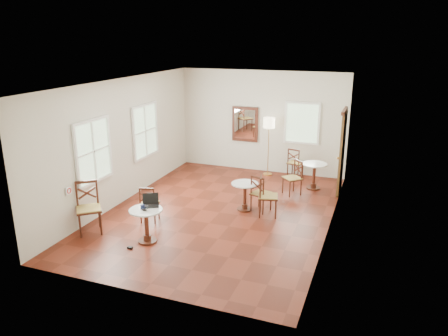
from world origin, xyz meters
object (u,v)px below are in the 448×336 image
water_glass (146,207)px  chair_near_a (149,204)px  chair_mid_b (267,196)px  chair_back_b (293,178)px  cafe_table_near (146,222)px  cafe_table_back (314,173)px  chair_back_a (295,163)px  laptop (151,203)px  chair_near_b (89,208)px  floor_lamp (269,127)px  cafe_table_mid (245,193)px  power_adapter (130,248)px  mouse (144,210)px  navy_mug (143,207)px  chair_mid_a (261,193)px

water_glass → chair_near_a: bearing=117.5°
chair_mid_b → chair_back_b: size_ratio=1.06×
chair_back_b → cafe_table_near: bearing=-75.1°
cafe_table_back → chair_back_a: (-0.67, 0.79, 0.00)m
chair_mid_b → laptop: 2.70m
chair_near_b → floor_lamp: 5.71m
chair_near_a → chair_mid_b: 2.65m
cafe_table_mid → chair_near_a: (-1.77, -1.36, 0.00)m
chair_near_b → laptop: 1.38m
chair_back_b → power_adapter: (-2.34, -4.07, -0.43)m
chair_back_b → laptop: bearing=-76.8°
chair_near_b → mouse: chair_near_b is taller
chair_near_a → chair_near_b: bearing=33.1°
chair_back_a → water_glass: (-1.93, -5.08, 0.31)m
chair_mid_b → chair_back_a: (0.04, 2.98, -0.04)m
chair_near_b → floor_lamp: size_ratio=0.63×
cafe_table_mid → chair_back_a: chair_back_a is taller
cafe_table_mid → chair_back_b: 1.67m
chair_near_a → laptop: 0.87m
chair_near_a → navy_mug: chair_near_a is taller
laptop → chair_back_b: bearing=27.9°
chair_near_b → cafe_table_back: bearing=7.3°
chair_back_a → navy_mug: size_ratio=7.39×
chair_mid_b → navy_mug: 2.90m
cafe_table_mid → power_adapter: 3.05m
water_glass → power_adapter: water_glass is taller
cafe_table_near → power_adapter: (-0.17, -0.38, -0.41)m
mouse → chair_back_b: bearing=43.7°
chair_back_b → navy_mug: size_ratio=7.56×
chair_back_b → power_adapter: size_ratio=8.99×
chair_near_b → water_glass: 1.38m
cafe_table_near → chair_mid_b: 2.84m
chair_near_b → power_adapter: size_ratio=10.85×
chair_back_a → navy_mug: 5.48m
chair_near_a → mouse: chair_near_a is taller
chair_near_b → chair_back_a: bearing=17.1°
cafe_table_mid → chair_back_b: chair_back_b is taller
chair_mid_b → water_glass: 2.84m
chair_mid_a → chair_mid_b: 0.28m
chair_near_a → mouse: size_ratio=7.70×
laptop → water_glass: size_ratio=4.35×
chair_mid_b → power_adapter: bearing=126.9°
navy_mug → power_adapter: (-0.10, -0.38, -0.72)m
power_adapter → chair_back_b: bearing=60.1°
cafe_table_back → chair_mid_b: size_ratio=0.74×
cafe_table_near → chair_back_a: bearing=69.1°
chair_mid_b → navy_mug: size_ratio=8.01×
floor_lamp → mouse: size_ratio=15.84×
chair_back_a → water_glass: chair_back_a is taller
chair_back_b → water_glass: (-2.16, -3.68, 0.30)m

